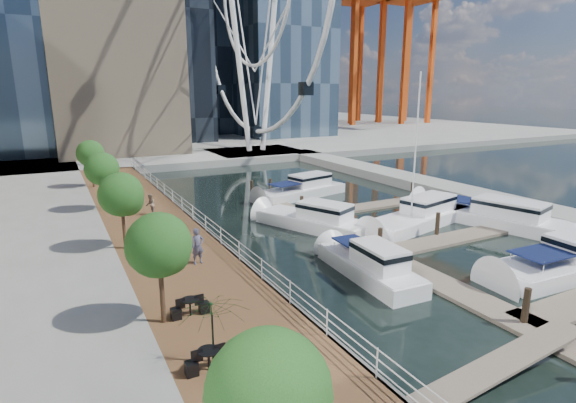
# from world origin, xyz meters

# --- Properties ---
(ground) EXTENTS (520.00, 520.00, 0.00)m
(ground) POSITION_xyz_m (0.00, 0.00, 0.00)
(ground) COLOR black
(ground) RESTS_ON ground
(boardwalk) EXTENTS (6.00, 60.00, 1.00)m
(boardwalk) POSITION_xyz_m (-9.00, 15.00, 0.50)
(boardwalk) COLOR brown
(boardwalk) RESTS_ON ground
(seawall) EXTENTS (0.25, 60.00, 1.00)m
(seawall) POSITION_xyz_m (-6.00, 15.00, 0.50)
(seawall) COLOR #595954
(seawall) RESTS_ON ground
(land_far) EXTENTS (200.00, 114.00, 1.00)m
(land_far) POSITION_xyz_m (0.00, 102.00, 0.50)
(land_far) COLOR gray
(land_far) RESTS_ON ground
(breakwater) EXTENTS (4.00, 60.00, 1.00)m
(breakwater) POSITION_xyz_m (20.00, 20.00, 0.50)
(breakwater) COLOR gray
(breakwater) RESTS_ON ground
(pier) EXTENTS (14.00, 12.00, 1.00)m
(pier) POSITION_xyz_m (14.00, 52.00, 0.50)
(pier) COLOR gray
(pier) RESTS_ON ground
(railing) EXTENTS (0.10, 60.00, 1.05)m
(railing) POSITION_xyz_m (-6.10, 15.00, 1.52)
(railing) COLOR white
(railing) RESTS_ON boardwalk
(floating_docks) EXTENTS (16.00, 34.00, 2.60)m
(floating_docks) POSITION_xyz_m (7.97, 9.98, 0.49)
(floating_docks) COLOR #6D6051
(floating_docks) RESTS_ON ground
(port_cranes) EXTENTS (40.00, 52.00, 38.00)m
(port_cranes) POSITION_xyz_m (67.67, 95.67, 20.00)
(port_cranes) COLOR #D84C14
(port_cranes) RESTS_ON ground
(street_trees) EXTENTS (2.60, 42.60, 4.60)m
(street_trees) POSITION_xyz_m (-11.40, 14.00, 4.29)
(street_trees) COLOR #3F2B1C
(street_trees) RESTS_ON ground
(cafe_tables) EXTENTS (2.50, 13.70, 0.74)m
(cafe_tables) POSITION_xyz_m (-10.40, -2.00, 1.37)
(cafe_tables) COLOR black
(cafe_tables) RESTS_ON ground
(yacht_foreground) EXTENTS (11.80, 3.78, 2.15)m
(yacht_foreground) POSITION_xyz_m (10.78, 0.72, 0.00)
(yacht_foreground) COLOR white
(yacht_foreground) RESTS_ON ground
(pedestrian_near) EXTENTS (0.79, 0.59, 1.98)m
(pedestrian_near) POSITION_xyz_m (-8.28, 9.56, 1.99)
(pedestrian_near) COLOR #4E4F68
(pedestrian_near) RESTS_ON boardwalk
(pedestrian_mid) EXTENTS (0.74, 0.88, 1.63)m
(pedestrian_mid) POSITION_xyz_m (-8.53, 20.88, 1.81)
(pedestrian_mid) COLOR gray
(pedestrian_mid) RESTS_ON boardwalk
(pedestrian_far) EXTENTS (1.02, 0.45, 1.72)m
(pedestrian_far) POSITION_xyz_m (-9.96, 29.67, 1.86)
(pedestrian_far) COLOR #343941
(pedestrian_far) RESTS_ON boardwalk
(moored_yachts) EXTENTS (19.67, 36.38, 11.50)m
(moored_yachts) POSITION_xyz_m (9.04, 11.46, 0.00)
(moored_yachts) COLOR white
(moored_yachts) RESTS_ON ground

